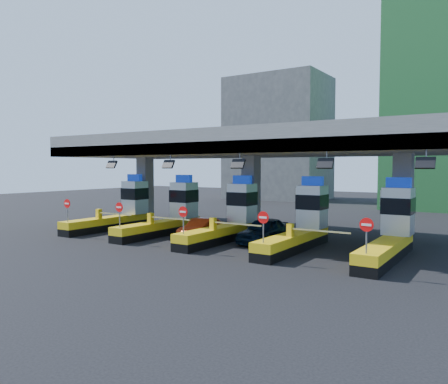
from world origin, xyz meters
The scene contains 10 objects.
ground centered at (0.00, 0.00, 0.00)m, with size 120.00×120.00×0.00m, color black.
toll_canopy centered at (0.00, 2.87, 6.13)m, with size 28.00×12.09×7.00m.
toll_lane_far_left centered at (-10.00, 0.28, 1.40)m, with size 4.43×8.00×4.16m.
toll_lane_left centered at (-5.00, 0.28, 1.40)m, with size 4.43×8.00×4.16m.
toll_lane_center centered at (0.00, 0.28, 1.40)m, with size 4.43×8.00×4.16m.
toll_lane_right centered at (5.00, 0.28, 1.40)m, with size 4.43×8.00×4.16m.
toll_lane_far_right centered at (10.00, 0.28, 1.40)m, with size 4.43×8.00×4.16m.
bg_building_concrete centered at (-14.00, 36.00, 9.00)m, with size 14.00×10.00×18.00m, color #4C4C49.
van centered at (2.40, 0.40, 0.78)m, with size 1.85×4.59×1.56m, color black.
red_car centered at (-1.93, -0.29, 0.65)m, with size 1.37×3.94×1.30m, color #A82C0C.
Camera 1 is at (15.00, -23.54, 4.71)m, focal length 35.00 mm.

